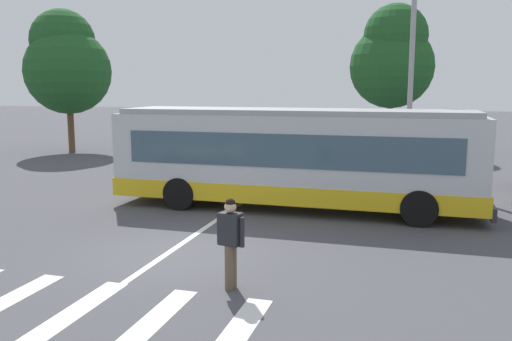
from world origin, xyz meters
The scene contains 11 objects.
ground_plane centered at (0.00, 0.00, 0.00)m, with size 160.00×160.00×0.00m, color #47474C.
city_transit_bus centered at (1.51, 5.07, 1.59)m, with size 11.16×2.66×3.06m.
pedestrian_crossing_street centered at (1.80, -1.75, 0.97)m, with size 0.57×0.34×1.72m.
parked_car_silver centered at (-4.38, 13.98, 0.77)m, with size 2.32×4.68×1.35m.
parked_car_red centered at (-1.70, 13.85, 0.77)m, with size 2.25×4.66×1.35m.
parked_car_white centered at (1.12, 14.36, 0.77)m, with size 2.11×4.61×1.35m.
twin_arm_street_lamp centered at (4.83, 11.10, 5.99)m, with size 4.17×0.32×9.89m.
background_tree_left centered at (-14.04, 15.70, 5.11)m, with size 4.83×4.83×8.12m.
background_tree_right centered at (3.75, 21.68, 5.43)m, with size 4.88×4.88×8.47m.
crosswalk_painted_stripes centered at (-0.37, -3.49, 0.00)m, with size 6.13×2.81×0.01m.
lane_center_line centered at (-0.26, 2.00, 0.00)m, with size 0.16×24.00×0.01m, color silver.
Camera 1 is at (4.86, -10.58, 3.70)m, focal length 36.99 mm.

